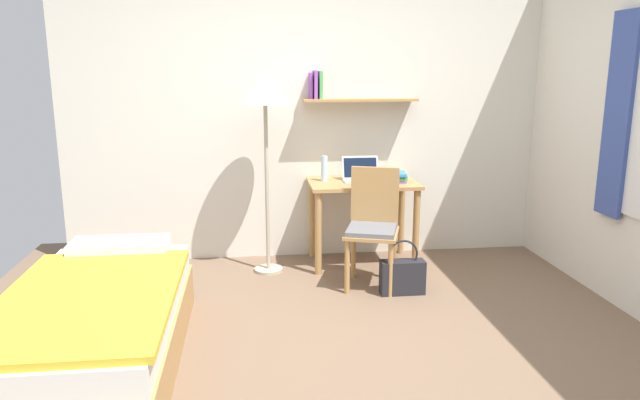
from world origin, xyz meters
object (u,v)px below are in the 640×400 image
object	(u,v)px
bed	(97,326)
laptop	(361,174)
book_stack	(396,177)
handbag	(402,276)
desk	(363,198)
standing_lamp	(265,99)
water_bottle	(324,168)
desk_chair	(373,223)

from	to	relation	value
bed	laptop	size ratio (longest dim) A/B	5.69
book_stack	handbag	bearing A→B (deg)	-98.65
book_stack	desk	bearing A→B (deg)	171.14
standing_lamp	book_stack	xyz separation A→B (m)	(1.10, 0.07, -0.66)
standing_lamp	water_bottle	world-z (taller)	standing_lamp
desk	desk_chair	xyz separation A→B (m)	(-0.02, -0.51, -0.09)
desk_chair	handbag	distance (m)	0.46
standing_lamp	laptop	xyz separation A→B (m)	(0.82, 0.17, -0.65)
desk_chair	handbag	world-z (taller)	desk_chair
desk_chair	book_stack	size ratio (longest dim) A/B	3.82
standing_lamp	book_stack	size ratio (longest dim) A/B	6.73
desk	standing_lamp	bearing A→B (deg)	-172.43
desk	book_stack	bearing A→B (deg)	-8.86
laptop	handbag	world-z (taller)	laptop
water_bottle	handbag	xyz separation A→B (m)	(0.49, -0.81, -0.70)
bed	standing_lamp	xyz separation A→B (m)	(1.03, 1.49, 1.19)
bed	water_bottle	distance (m)	2.34
water_bottle	book_stack	xyz separation A→B (m)	(0.60, -0.11, -0.06)
water_bottle	book_stack	distance (m)	0.61
desk_chair	desk	bearing A→B (deg)	88.17
desk	water_bottle	distance (m)	0.42
desk	desk_chair	world-z (taller)	desk_chair
handbag	laptop	bearing A→B (deg)	102.39
laptop	water_bottle	distance (m)	0.32
standing_lamp	handbag	bearing A→B (deg)	-32.37
bed	handbag	xyz separation A→B (m)	(2.02, 0.87, -0.10)
bed	standing_lamp	bearing A→B (deg)	55.51
handbag	desk_chair	bearing A→B (deg)	129.23
bed	laptop	bearing A→B (deg)	42.16
desk	handbag	xyz separation A→B (m)	(0.17, -0.74, -0.44)
laptop	handbag	distance (m)	1.04
desk	water_bottle	world-z (taller)	water_bottle
laptop	bed	bearing A→B (deg)	-137.84
standing_lamp	desk_chair	bearing A→B (deg)	-26.38
bed	water_bottle	world-z (taller)	water_bottle
standing_lamp	laptop	size ratio (longest dim) A/B	4.99
standing_lamp	desk	bearing A→B (deg)	7.57
standing_lamp	water_bottle	distance (m)	0.80
standing_lamp	water_bottle	xyz separation A→B (m)	(0.50, 0.18, -0.60)
desk_chair	book_stack	world-z (taller)	desk_chair
standing_lamp	water_bottle	size ratio (longest dim) A/B	7.44
desk	bed	bearing A→B (deg)	-139.03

